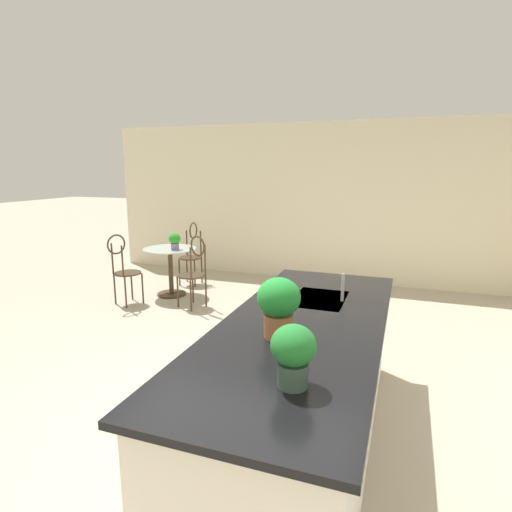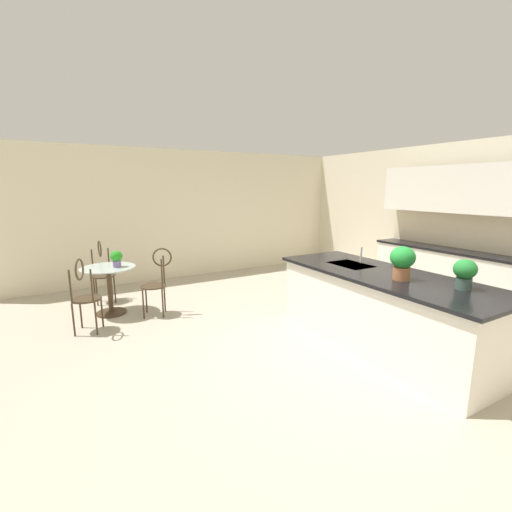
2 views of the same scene
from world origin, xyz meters
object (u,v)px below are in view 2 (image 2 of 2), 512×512
at_px(chair_near_window, 84,292).
at_px(chair_by_island, 157,279).
at_px(potted_plant_on_table, 117,258).
at_px(chair_toward_desk, 102,269).
at_px(potted_plant_counter_near, 402,261).
at_px(bistro_table, 109,286).
at_px(potted_plant_counter_far, 465,272).

bearing_deg(chair_near_window, chair_by_island, 102.36).
bearing_deg(potted_plant_on_table, chair_toward_desk, -169.43).
bearing_deg(chair_toward_desk, potted_plant_counter_near, 35.02).
bearing_deg(bistro_table, chair_by_island, 56.49).
xyz_separation_m(bistro_table, potted_plant_counter_near, (3.12, 2.67, 0.69)).
bearing_deg(potted_plant_on_table, potted_plant_counter_near, 39.70).
bearing_deg(chair_toward_desk, chair_near_window, -14.91).
xyz_separation_m(chair_near_window, potted_plant_counter_near, (2.48, 3.04, 0.56)).
bearing_deg(potted_plant_counter_near, chair_by_island, -142.96).
relative_size(bistro_table, potted_plant_on_table, 3.23).
xyz_separation_m(chair_near_window, chair_toward_desk, (-1.35, 0.36, 0.00)).
height_order(potted_plant_on_table, potted_plant_counter_far, potted_plant_counter_far).
bearing_deg(chair_near_window, potted_plant_on_table, 138.93).
bearing_deg(potted_plant_on_table, bistro_table, -114.84).
height_order(chair_by_island, potted_plant_counter_far, potted_plant_counter_far).
distance_m(chair_by_island, potted_plant_counter_near, 3.43).
distance_m(bistro_table, chair_toward_desk, 0.72).
bearing_deg(potted_plant_counter_near, chair_toward_desk, -144.98).
bearing_deg(potted_plant_counter_near, bistro_table, -139.45).
bearing_deg(chair_near_window, potted_plant_counter_far, 47.24).
xyz_separation_m(chair_by_island, potted_plant_counter_far, (3.25, 2.28, 0.52)).
relative_size(potted_plant_on_table, potted_plant_counter_far, 0.80).
relative_size(bistro_table, chair_toward_desk, 0.77).
bearing_deg(potted_plant_counter_far, chair_near_window, -132.76).
bearing_deg(bistro_table, chair_near_window, -30.58).
distance_m(bistro_table, potted_plant_on_table, 0.46).
relative_size(chair_by_island, potted_plant_on_table, 4.21).
relative_size(chair_by_island, chair_toward_desk, 1.00).
height_order(potted_plant_on_table, potted_plant_counter_near, potted_plant_counter_near).
height_order(chair_near_window, chair_by_island, same).
distance_m(chair_toward_desk, potted_plant_counter_far, 5.29).
height_order(chair_toward_desk, potted_plant_counter_far, potted_plant_counter_far).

